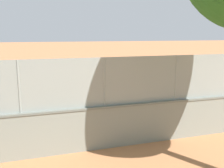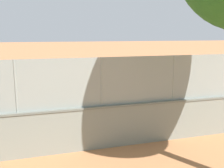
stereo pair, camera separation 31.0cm
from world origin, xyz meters
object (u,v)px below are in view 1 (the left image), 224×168
at_px(player_crossing_court, 68,78).
at_px(sports_ball, 25,92).
at_px(player_foreground_swinging, 38,94).
at_px(spare_ball_by_wall, 112,138).
at_px(player_at_service_line, 143,72).

distance_m(player_crossing_court, sports_ball, 6.80).
bearing_deg(sports_ball, player_foreground_swinging, -128.17).
xyz_separation_m(player_crossing_court, spare_ball_by_wall, (-0.32, 11.19, -0.90)).
xyz_separation_m(player_at_service_line, sports_ball, (10.74, 7.30, 0.33)).
bearing_deg(player_foreground_swinging, spare_ball_by_wall, 115.27).
bearing_deg(player_at_service_line, player_foreground_swinging, 32.55).
bearing_deg(sports_ball, player_at_service_line, -145.80).
height_order(player_at_service_line, player_crossing_court, player_crossing_court).
relative_size(player_at_service_line, sports_ball, 7.47).
distance_m(player_foreground_swinging, player_crossing_court, 5.69).
bearing_deg(player_crossing_court, sports_ball, 61.26).
height_order(sports_ball, spare_ball_by_wall, sports_ball).
xyz_separation_m(player_foreground_swinging, sports_ball, (0.70, 0.89, 0.38)).
relative_size(player_at_service_line, player_crossing_court, 0.97).
bearing_deg(sports_ball, spare_ball_by_wall, 124.44).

